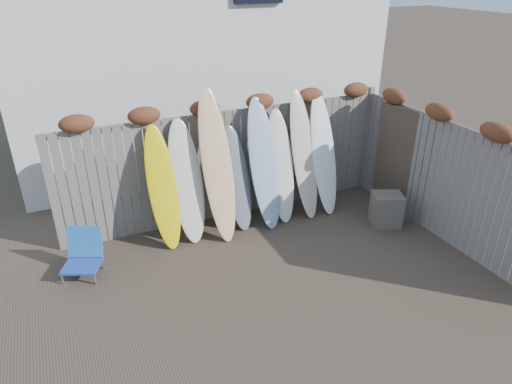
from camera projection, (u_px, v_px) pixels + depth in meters
name	position (u px, v px, depth m)	size (l,w,h in m)	color
ground	(290.00, 286.00, 6.66)	(80.00, 80.00, 0.00)	#493A2D
back_fence	(231.00, 155.00, 8.11)	(6.05, 0.28, 2.24)	slate
right_fence	(446.00, 174.00, 7.46)	(0.28, 4.40, 2.24)	slate
house	(183.00, 13.00, 10.72)	(8.50, 5.50, 6.33)	silver
beach_chair	(84.00, 254.00, 6.85)	(0.70, 0.72, 0.70)	#2445B4
wooden_crate	(386.00, 209.00, 8.14)	(0.51, 0.43, 0.60)	brown
lattice_panel	(405.00, 163.00, 8.30)	(0.05, 1.31, 1.96)	#403427
surfboard_0	(163.00, 188.00, 7.33)	(0.48, 0.07, 2.07)	yellow
surfboard_1	(187.00, 182.00, 7.51)	(0.53, 0.07, 2.10)	beige
surfboard_2	(217.00, 166.00, 7.49)	(0.52, 0.07, 2.60)	#F7C66E
surfboard_3	(237.00, 179.00, 7.88)	(0.46, 0.07, 1.87)	slate
surfboard_4	(264.00, 164.00, 7.90)	(0.53, 0.07, 2.33)	#97ABC9
surfboard_5	(281.00, 167.00, 8.13)	(0.47, 0.07, 2.06)	silver
surfboard_6	(304.00, 155.00, 8.22)	(0.46, 0.07, 2.36)	beige
surfboard_7	(324.00, 154.00, 8.37)	(0.48, 0.07, 2.28)	white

